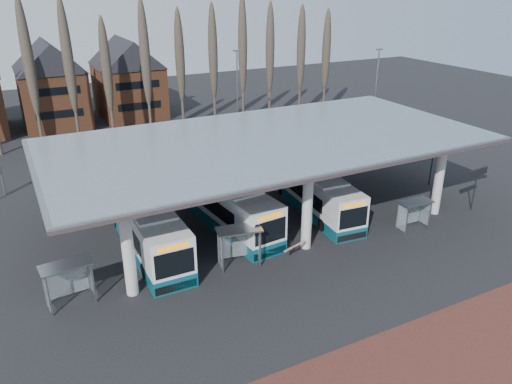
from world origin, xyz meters
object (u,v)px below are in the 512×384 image
bus_0 (145,223)px  shelter_2 (413,208)px  bus_2 (312,190)px  shelter_1 (239,238)px  shelter_0 (67,274)px  bus_1 (222,201)px

bus_0 → shelter_2: size_ratio=5.05×
bus_2 → shelter_2: size_ratio=4.75×
shelter_1 → bus_0: bearing=141.6°
shelter_1 → shelter_2: (13.41, -1.39, -0.25)m
bus_0 → shelter_1: bus_0 is taller
shelter_1 → shelter_0: bearing=-172.9°
bus_0 → shelter_1: size_ratio=4.18×
bus_0 → shelter_0: size_ratio=4.39×
shelter_2 → bus_2: bearing=127.2°
bus_0 → bus_2: size_ratio=1.06×
bus_1 → shelter_2: size_ratio=5.11×
bus_0 → shelter_1: bearing=-48.5°
shelter_2 → bus_0: bearing=162.2°
shelter_0 → bus_1: bearing=19.8°
bus_0 → bus_1: bearing=8.7°
shelter_0 → shelter_2: bearing=-10.1°
bus_0 → shelter_2: 19.20m
bus_2 → shelter_1: 10.27m
bus_2 → bus_0: bearing=-175.6°
bus_1 → shelter_0: 13.12m
bus_1 → shelter_1: (-1.58, -6.17, 0.26)m
bus_0 → shelter_2: (18.02, -6.65, 0.00)m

